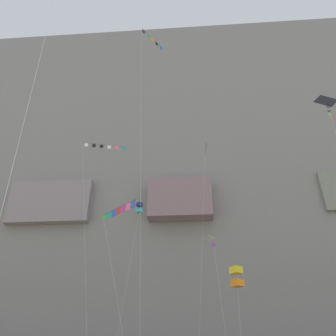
{
  "coord_description": "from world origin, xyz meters",
  "views": [
    {
      "loc": [
        1.43,
        -1.12,
        2.78
      ],
      "look_at": [
        -0.46,
        25.07,
        18.75
      ],
      "focal_mm": 36.15,
      "sensor_mm": 36.0,
      "label": 1
    }
  ],
  "objects_px": {
    "kite_banner_front_field": "(104,157)",
    "kite_box_high_left": "(139,209)",
    "kite_box_mid_left": "(237,277)",
    "kite_banner_mid_right": "(151,63)",
    "kite_diamond_upper_right": "(327,104)",
    "kite_banner_high_center": "(119,215)",
    "kite_banner_high_right": "(205,172)",
    "kite_delta_low_center": "(218,249)"
  },
  "relations": [
    {
      "from": "kite_banner_front_field",
      "to": "kite_box_high_left",
      "type": "height_order",
      "value": "kite_banner_front_field"
    },
    {
      "from": "kite_box_high_left",
      "to": "kite_box_mid_left",
      "type": "relative_size",
      "value": 1.75
    },
    {
      "from": "kite_banner_mid_right",
      "to": "kite_diamond_upper_right",
      "type": "bearing_deg",
      "value": 20.78
    },
    {
      "from": "kite_banner_front_field",
      "to": "kite_diamond_upper_right",
      "type": "distance_m",
      "value": 27.03
    },
    {
      "from": "kite_banner_front_field",
      "to": "kite_diamond_upper_right",
      "type": "bearing_deg",
      "value": -4.99
    },
    {
      "from": "kite_box_mid_left",
      "to": "kite_diamond_upper_right",
      "type": "bearing_deg",
      "value": 3.84
    },
    {
      "from": "kite_banner_mid_right",
      "to": "kite_banner_high_center",
      "type": "bearing_deg",
      "value": 142.64
    },
    {
      "from": "kite_banner_front_field",
      "to": "kite_banner_mid_right",
      "type": "height_order",
      "value": "kite_banner_mid_right"
    },
    {
      "from": "kite_box_mid_left",
      "to": "kite_box_high_left",
      "type": "bearing_deg",
      "value": 160.58
    },
    {
      "from": "kite_banner_high_center",
      "to": "kite_box_mid_left",
      "type": "height_order",
      "value": "kite_banner_high_center"
    },
    {
      "from": "kite_banner_high_right",
      "to": "kite_box_high_left",
      "type": "relative_size",
      "value": 1.49
    },
    {
      "from": "kite_banner_high_center",
      "to": "kite_banner_high_right",
      "type": "bearing_deg",
      "value": 55.29
    },
    {
      "from": "kite_banner_high_right",
      "to": "kite_diamond_upper_right",
      "type": "bearing_deg",
      "value": -21.97
    },
    {
      "from": "kite_banner_front_field",
      "to": "kite_box_high_left",
      "type": "relative_size",
      "value": 1.44
    },
    {
      "from": "kite_diamond_upper_right",
      "to": "kite_delta_low_center",
      "type": "distance_m",
      "value": 22.61
    },
    {
      "from": "kite_banner_front_field",
      "to": "kite_banner_mid_right",
      "type": "relative_size",
      "value": 0.8
    },
    {
      "from": "kite_banner_mid_right",
      "to": "kite_banner_high_right",
      "type": "bearing_deg",
      "value": 67.65
    },
    {
      "from": "kite_banner_high_right",
      "to": "kite_banner_high_center",
      "type": "distance_m",
      "value": 17.46
    },
    {
      "from": "kite_diamond_upper_right",
      "to": "kite_banner_mid_right",
      "type": "distance_m",
      "value": 21.21
    },
    {
      "from": "kite_banner_high_right",
      "to": "kite_box_mid_left",
      "type": "height_order",
      "value": "kite_banner_high_right"
    },
    {
      "from": "kite_banner_front_field",
      "to": "kite_box_mid_left",
      "type": "distance_m",
      "value": 20.81
    },
    {
      "from": "kite_banner_front_field",
      "to": "kite_box_mid_left",
      "type": "height_order",
      "value": "kite_banner_front_field"
    },
    {
      "from": "kite_banner_front_field",
      "to": "kite_banner_high_center",
      "type": "bearing_deg",
      "value": -61.89
    },
    {
      "from": "kite_banner_front_field",
      "to": "kite_banner_high_center",
      "type": "distance_m",
      "value": 14.29
    },
    {
      "from": "kite_banner_high_right",
      "to": "kite_banner_front_field",
      "type": "height_order",
      "value": "kite_banner_high_right"
    },
    {
      "from": "kite_delta_low_center",
      "to": "kite_banner_mid_right",
      "type": "height_order",
      "value": "kite_banner_mid_right"
    },
    {
      "from": "kite_box_high_left",
      "to": "kite_diamond_upper_right",
      "type": "distance_m",
      "value": 24.86
    },
    {
      "from": "kite_banner_high_right",
      "to": "kite_box_high_left",
      "type": "xyz_separation_m",
      "value": [
        -7.57,
        -3.34,
        -6.36
      ]
    },
    {
      "from": "kite_diamond_upper_right",
      "to": "kite_banner_mid_right",
      "type": "height_order",
      "value": "kite_banner_mid_right"
    },
    {
      "from": "kite_banner_high_right",
      "to": "kite_banner_front_field",
      "type": "bearing_deg",
      "value": -164.08
    },
    {
      "from": "kite_box_mid_left",
      "to": "kite_banner_front_field",
      "type": "bearing_deg",
      "value": 167.25
    },
    {
      "from": "kite_banner_high_right",
      "to": "kite_delta_low_center",
      "type": "bearing_deg",
      "value": -88.1
    },
    {
      "from": "kite_delta_low_center",
      "to": "kite_banner_mid_right",
      "type": "xyz_separation_m",
      "value": [
        -5.73,
        -5.63,
        17.66
      ]
    },
    {
      "from": "kite_delta_low_center",
      "to": "kite_box_mid_left",
      "type": "relative_size",
      "value": 1.18
    },
    {
      "from": "kite_banner_mid_right",
      "to": "kite_box_mid_left",
      "type": "bearing_deg",
      "value": 42.66
    },
    {
      "from": "kite_banner_high_center",
      "to": "kite_box_mid_left",
      "type": "distance_m",
      "value": 11.56
    },
    {
      "from": "kite_banner_front_field",
      "to": "kite_box_mid_left",
      "type": "relative_size",
      "value": 2.51
    },
    {
      "from": "kite_diamond_upper_right",
      "to": "kite_box_mid_left",
      "type": "bearing_deg",
      "value": -176.16
    },
    {
      "from": "kite_banner_high_center",
      "to": "kite_delta_low_center",
      "type": "xyz_separation_m",
      "value": [
        8.18,
        3.76,
        -1.92
      ]
    },
    {
      "from": "kite_diamond_upper_right",
      "to": "kite_delta_low_center",
      "type": "height_order",
      "value": "kite_diamond_upper_right"
    },
    {
      "from": "kite_box_high_left",
      "to": "kite_banner_mid_right",
      "type": "bearing_deg",
      "value": -78.15
    },
    {
      "from": "kite_diamond_upper_right",
      "to": "kite_banner_mid_right",
      "type": "relative_size",
      "value": 0.93
    }
  ]
}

